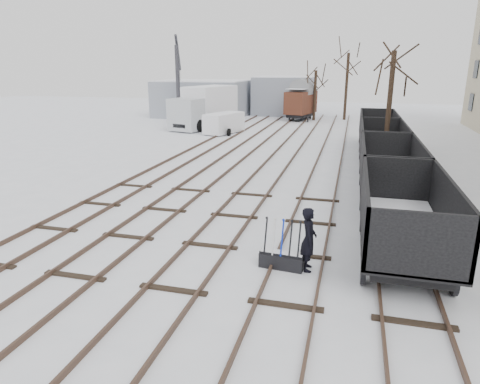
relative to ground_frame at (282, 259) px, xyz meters
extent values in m
plane|color=white|center=(-2.55, 0.94, -0.28)|extent=(120.00, 120.00, 0.00)
cube|color=black|center=(-9.27, 14.94, -0.21)|extent=(0.07, 52.00, 0.15)
cube|color=black|center=(-7.84, 14.94, -0.21)|extent=(0.07, 52.00, 0.15)
cube|color=black|center=(-8.55, 2.94, -0.26)|extent=(1.90, 0.20, 0.08)
cube|color=black|center=(-6.27, 14.94, -0.21)|extent=(0.07, 52.00, 0.15)
cube|color=black|center=(-4.84, 14.94, -0.21)|extent=(0.07, 52.00, 0.15)
cube|color=black|center=(-5.55, 2.94, -0.26)|extent=(1.90, 0.20, 0.08)
cube|color=black|center=(-3.27, 14.94, -0.21)|extent=(0.07, 52.00, 0.15)
cube|color=black|center=(-1.84, 14.94, -0.21)|extent=(0.07, 52.00, 0.15)
cube|color=black|center=(-2.55, 2.94, -0.26)|extent=(1.90, 0.20, 0.08)
cube|color=black|center=(-0.27, 14.94, -0.21)|extent=(0.07, 52.00, 0.15)
cube|color=black|center=(1.16, 14.94, -0.21)|extent=(0.07, 52.00, 0.15)
cube|color=black|center=(0.45, 2.94, -0.26)|extent=(1.90, 0.20, 0.08)
cube|color=black|center=(2.73, 14.94, -0.21)|extent=(0.07, 52.00, 0.15)
cube|color=black|center=(4.16, 14.94, -0.21)|extent=(0.07, 52.00, 0.15)
cube|color=black|center=(3.45, 2.94, -0.26)|extent=(1.90, 0.20, 0.08)
cube|color=gray|center=(-15.55, 36.94, 1.72)|extent=(10.00, 8.00, 4.00)
cube|color=white|center=(-15.55, 36.94, 3.77)|extent=(9.80, 7.84, 0.10)
cube|color=gray|center=(-6.55, 40.94, 1.92)|extent=(7.00, 6.00, 4.40)
cube|color=white|center=(-6.55, 40.94, 4.17)|extent=(6.86, 5.88, 0.10)
cube|color=black|center=(0.00, 0.00, -0.06)|extent=(1.33, 0.55, 0.44)
cube|color=black|center=(0.00, 0.00, 0.18)|extent=(1.32, 0.43, 0.06)
cube|color=white|center=(0.00, 0.00, 0.22)|extent=(1.27, 0.38, 0.03)
cylinder|color=black|center=(-0.50, 0.05, 0.67)|extent=(0.08, 0.32, 1.08)
cylinder|color=silver|center=(-0.25, 0.02, 0.67)|extent=(0.08, 0.32, 1.08)
cylinder|color=#0D28B2|center=(0.00, 0.00, 0.67)|extent=(0.08, 0.32, 1.08)
cylinder|color=black|center=(0.25, -0.02, 0.67)|extent=(0.08, 0.32, 1.08)
cylinder|color=black|center=(0.50, -0.05, 0.67)|extent=(0.08, 0.32, 1.08)
imported|color=black|center=(0.75, 0.10, 0.67)|extent=(0.53, 0.74, 1.90)
cube|color=black|center=(3.45, 1.62, 0.39)|extent=(1.99, 5.48, 0.42)
cube|color=black|center=(3.45, 1.62, 0.60)|extent=(2.49, 6.23, 0.12)
cube|color=black|center=(2.25, 1.62, 1.43)|extent=(0.10, 6.23, 1.66)
cube|color=black|center=(4.64, 1.62, 1.43)|extent=(0.10, 6.23, 1.66)
cube|color=white|center=(3.45, 1.62, 0.70)|extent=(2.24, 5.98, 0.06)
cylinder|color=black|center=(2.30, -0.37, 0.08)|extent=(0.12, 0.73, 0.73)
cylinder|color=black|center=(4.59, 3.61, 0.08)|extent=(0.12, 0.73, 0.73)
cube|color=black|center=(3.45, 8.02, 0.39)|extent=(1.99, 5.48, 0.42)
cube|color=black|center=(3.45, 8.02, 0.60)|extent=(2.49, 6.23, 0.12)
cube|color=black|center=(2.25, 8.02, 1.43)|extent=(0.10, 6.23, 1.66)
cube|color=black|center=(4.64, 8.02, 1.43)|extent=(0.10, 6.23, 1.66)
cube|color=white|center=(3.45, 8.02, 0.70)|extent=(2.24, 5.98, 0.06)
cylinder|color=black|center=(2.30, 6.03, 0.08)|extent=(0.12, 0.73, 0.73)
cylinder|color=black|center=(4.59, 10.01, 0.08)|extent=(0.12, 0.73, 0.73)
cube|color=black|center=(3.45, 14.42, 0.39)|extent=(1.99, 5.48, 0.42)
cube|color=black|center=(3.45, 14.42, 0.60)|extent=(2.49, 6.23, 0.12)
cube|color=black|center=(2.25, 14.42, 1.43)|extent=(0.10, 6.23, 1.66)
cube|color=black|center=(4.64, 14.42, 1.43)|extent=(0.10, 6.23, 1.66)
cube|color=white|center=(3.45, 14.42, 0.70)|extent=(2.24, 5.98, 0.06)
cylinder|color=black|center=(2.30, 12.43, 0.08)|extent=(0.12, 0.73, 0.73)
cylinder|color=black|center=(4.59, 16.41, 0.08)|extent=(0.12, 0.73, 0.73)
cube|color=black|center=(3.45, 20.82, 0.39)|extent=(1.99, 5.48, 0.42)
cube|color=black|center=(3.45, 20.82, 0.60)|extent=(2.49, 6.23, 0.12)
cube|color=black|center=(2.25, 20.82, 1.43)|extent=(0.10, 6.23, 1.66)
cube|color=black|center=(4.64, 20.82, 1.43)|extent=(0.10, 6.23, 1.66)
cube|color=white|center=(3.45, 20.82, 0.70)|extent=(2.24, 5.98, 0.06)
cylinder|color=black|center=(2.30, 18.83, 0.08)|extent=(0.12, 0.73, 0.73)
cylinder|color=black|center=(4.59, 22.81, 0.08)|extent=(0.12, 0.73, 0.73)
cube|color=black|center=(-3.93, 35.71, 0.29)|extent=(2.64, 4.22, 0.36)
cube|color=#452314|center=(-3.93, 35.71, 1.63)|extent=(3.18, 4.84, 2.31)
cube|color=white|center=(-3.93, 35.71, 3.09)|extent=(2.92, 4.57, 0.04)
cylinder|color=black|center=(-4.91, 34.29, 0.03)|extent=(0.11, 0.62, 0.62)
cylinder|color=black|center=(-2.95, 37.13, 0.03)|extent=(0.11, 0.62, 0.62)
cube|color=black|center=(-12.07, 27.81, 0.33)|extent=(3.40, 8.58, 0.34)
cube|color=#B0B5BB|center=(-12.07, 24.67, 1.23)|extent=(3.16, 2.83, 2.80)
cube|color=white|center=(-12.07, 28.70, 1.96)|extent=(4.15, 6.34, 3.14)
cube|color=white|center=(-12.07, 28.70, 3.55)|extent=(4.07, 6.21, 0.04)
cylinder|color=black|center=(-13.31, 24.89, 0.28)|extent=(0.34, 1.12, 1.12)
cylinder|color=black|center=(-10.84, 30.94, 0.28)|extent=(0.34, 1.12, 1.12)
cube|color=white|center=(-9.22, 24.49, 0.63)|extent=(2.90, 4.37, 1.65)
cube|color=white|center=(-9.22, 24.49, 1.48)|extent=(2.83, 4.27, 0.04)
cylinder|color=black|center=(-10.04, 23.21, 0.04)|extent=(0.20, 0.64, 0.64)
cylinder|color=black|center=(-8.39, 25.77, 0.04)|extent=(0.20, 0.64, 0.64)
cube|color=#323238|center=(-16.44, 31.71, 0.10)|extent=(2.22, 2.22, 0.78)
cylinder|color=#323238|center=(-16.44, 31.71, 3.60)|extent=(0.43, 0.43, 7.77)
cylinder|color=#323238|center=(-16.44, 33.46, 6.71)|extent=(1.86, 4.77, 3.58)
cylinder|color=black|center=(-16.44, 35.49, 4.38)|extent=(0.04, 0.04, 4.37)
cylinder|color=black|center=(3.75, 16.24, 3.01)|extent=(0.30, 0.30, 6.58)
cylinder|color=black|center=(-2.49, 35.98, 2.34)|extent=(0.30, 0.30, 5.25)
cylinder|color=black|center=(0.71, 37.35, 3.23)|extent=(0.30, 0.30, 7.02)
camera|label=1|loc=(1.76, -11.41, 5.47)|focal=32.00mm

